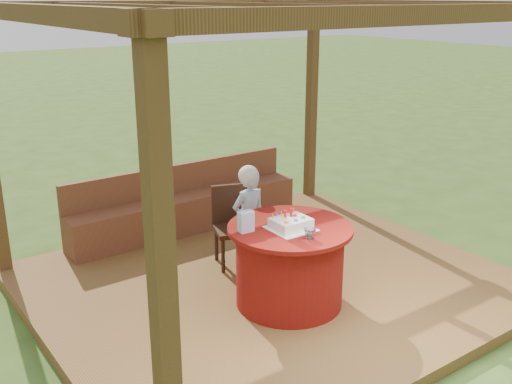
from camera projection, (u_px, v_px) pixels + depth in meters
The scene contains 10 objects.
ground at pixel (270, 290), 6.17m from camera, with size 60.00×60.00×0.00m, color #31501A.
deck at pixel (270, 285), 6.15m from camera, with size 4.50×4.00×0.12m, color brown.
pergola at pixel (272, 52), 5.42m from camera, with size 4.50×4.00×2.72m.
bench at pixel (186, 209), 7.38m from camera, with size 3.00×0.42×0.80m.
table at pixel (289, 264), 5.56m from camera, with size 1.15×1.15×0.78m.
chair at pixel (232, 222), 6.41m from camera, with size 0.51×0.51×0.85m.
elderly_woman at pixel (249, 216), 6.24m from camera, with size 0.40×0.27×1.13m.
birthday_cake at pixel (291, 224), 5.36m from camera, with size 0.38×0.38×0.17m.
gift_bag at pixel (246, 221), 5.29m from camera, with size 0.13×0.08×0.19m, color #D489BC.
drinking_glass at pixel (310, 234), 5.14m from camera, with size 0.11×0.11×0.10m, color white.
Camera 1 is at (-3.36, -4.41, 2.90)m, focal length 42.00 mm.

